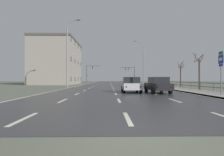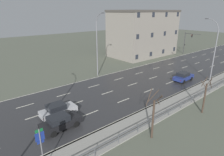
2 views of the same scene
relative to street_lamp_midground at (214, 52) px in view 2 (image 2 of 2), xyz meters
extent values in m
cube|color=#5B6051|center=(-7.44, 7.74, -5.19)|extent=(160.00, 160.00, 0.12)
cube|color=#303033|center=(-7.44, 19.74, -5.12)|extent=(14.00, 120.00, 0.02)
cube|color=beige|center=(-10.94, -27.46, -5.11)|extent=(0.16, 2.20, 0.01)
cube|color=beige|center=(-10.94, -22.06, -5.11)|extent=(0.16, 2.20, 0.01)
cube|color=beige|center=(-10.94, -16.66, -5.11)|extent=(0.16, 2.20, 0.01)
cube|color=beige|center=(-10.94, -11.26, -5.11)|extent=(0.16, 2.20, 0.01)
cube|color=beige|center=(-10.94, -5.86, -5.11)|extent=(0.16, 2.20, 0.01)
cube|color=beige|center=(-10.94, -0.46, -5.11)|extent=(0.16, 2.20, 0.01)
cube|color=beige|center=(-10.94, 4.94, -5.11)|extent=(0.16, 2.20, 0.01)
cube|color=beige|center=(-10.94, 10.34, -5.11)|extent=(0.16, 2.20, 0.01)
cube|color=beige|center=(-10.94, 15.74, -5.11)|extent=(0.16, 2.20, 0.01)
cube|color=beige|center=(-10.94, 21.14, -5.11)|extent=(0.16, 2.20, 0.01)
cube|color=beige|center=(-10.94, 26.54, -5.11)|extent=(0.16, 2.20, 0.01)
cube|color=beige|center=(-10.94, 31.94, -5.11)|extent=(0.16, 2.20, 0.01)
cube|color=beige|center=(-7.44, -27.46, -5.11)|extent=(0.16, 2.20, 0.01)
cube|color=beige|center=(-7.44, -22.06, -5.11)|extent=(0.16, 2.20, 0.01)
cube|color=beige|center=(-7.44, -16.66, -5.11)|extent=(0.16, 2.20, 0.01)
cube|color=beige|center=(-7.44, -11.26, -5.11)|extent=(0.16, 2.20, 0.01)
cube|color=beige|center=(-7.44, -5.86, -5.11)|extent=(0.16, 2.20, 0.01)
cube|color=beige|center=(-7.44, -0.46, -5.11)|extent=(0.16, 2.20, 0.01)
cube|color=beige|center=(-7.44, 4.94, -5.11)|extent=(0.16, 2.20, 0.01)
cube|color=beige|center=(-7.44, 10.34, -5.11)|extent=(0.16, 2.20, 0.01)
cube|color=beige|center=(-7.44, 15.74, -5.11)|extent=(0.16, 2.20, 0.01)
cube|color=beige|center=(-7.44, 21.14, -5.11)|extent=(0.16, 2.20, 0.01)
cube|color=beige|center=(-3.94, -27.46, -5.11)|extent=(0.16, 2.20, 0.01)
cube|color=beige|center=(-3.94, -22.06, -5.11)|extent=(0.16, 2.20, 0.01)
cube|color=beige|center=(-3.94, -16.66, -5.11)|extent=(0.16, 2.20, 0.01)
cube|color=beige|center=(-3.94, -11.26, -5.11)|extent=(0.16, 2.20, 0.01)
cube|color=beige|center=(-3.94, -5.86, -5.11)|extent=(0.16, 2.20, 0.01)
cube|color=beige|center=(-3.94, -0.46, -5.11)|extent=(0.16, 2.20, 0.01)
cube|color=beige|center=(-3.94, 4.94, -5.11)|extent=(0.16, 2.20, 0.01)
cube|color=beige|center=(-3.94, 10.34, -5.11)|extent=(0.16, 2.20, 0.01)
cube|color=beige|center=(-3.94, 15.74, -5.11)|extent=(0.16, 2.20, 0.01)
cube|color=beige|center=(-14.29, 19.74, -5.11)|extent=(0.16, 120.00, 0.01)
cube|color=#515459|center=(2.41, -14.14, -4.18)|extent=(0.06, 39.24, 0.08)
cube|color=#515459|center=(2.41, -14.14, -4.58)|extent=(0.06, 39.24, 0.08)
cylinder|color=#515459|center=(2.41, -25.91, -4.63)|extent=(0.07, 0.07, 1.00)
cylinder|color=#515459|center=(2.41, -23.30, -4.63)|extent=(0.07, 0.07, 1.00)
cylinder|color=#515459|center=(2.41, -20.68, -4.63)|extent=(0.07, 0.07, 1.00)
cylinder|color=#515459|center=(2.41, -18.06, -4.63)|extent=(0.07, 0.07, 1.00)
cylinder|color=#515459|center=(2.41, -15.45, -4.63)|extent=(0.07, 0.07, 1.00)
cylinder|color=#515459|center=(2.41, -12.83, -4.63)|extent=(0.07, 0.07, 1.00)
cylinder|color=#515459|center=(2.41, -10.22, -4.63)|extent=(0.07, 0.07, 1.00)
cylinder|color=#515459|center=(2.41, -7.60, -4.63)|extent=(0.07, 0.07, 1.00)
cylinder|color=#515459|center=(2.41, -4.98, -4.63)|extent=(0.07, 0.07, 1.00)
cylinder|color=#515459|center=(2.41, -2.37, -4.63)|extent=(0.07, 0.07, 1.00)
cylinder|color=#515459|center=(2.41, 0.25, -4.63)|extent=(0.07, 0.07, 1.00)
cylinder|color=slate|center=(0.16, 0.00, -0.70)|extent=(0.20, 0.20, 8.86)
cylinder|color=slate|center=(-0.04, 0.00, 4.16)|extent=(0.50, 0.11, 0.91)
cylinder|color=slate|center=(-0.63, 0.00, 4.86)|extent=(0.84, 0.11, 0.64)
cylinder|color=slate|center=(-1.49, 0.00, 5.22)|extent=(0.96, 0.11, 0.27)
cube|color=#333335|center=(-1.96, 0.00, 5.25)|extent=(0.56, 0.24, 0.12)
cylinder|color=slate|center=(-15.04, -12.94, -0.17)|extent=(0.20, 0.20, 9.92)
cylinder|color=slate|center=(-14.86, -12.94, 5.17)|extent=(0.46, 0.11, 0.82)
cylinder|color=slate|center=(-14.33, -12.94, 5.80)|extent=(0.76, 0.11, 0.58)
cylinder|color=slate|center=(-13.57, -12.94, 6.12)|extent=(0.86, 0.11, 0.26)
cube|color=#333335|center=(-13.15, -12.94, 6.15)|extent=(0.56, 0.24, 0.12)
cylinder|color=slate|center=(0.96, -29.64, -3.32)|extent=(0.09, 0.09, 3.62)
cube|color=#146633|center=(0.94, -29.64, -1.66)|extent=(0.03, 0.56, 0.24)
cube|color=navy|center=(0.94, -29.64, -2.16)|extent=(0.03, 0.68, 0.68)
cube|color=white|center=(0.92, -29.64, -2.16)|extent=(0.01, 0.44, 0.22)
cube|color=navy|center=(0.94, -29.64, -2.63)|extent=(0.03, 0.52, 0.22)
cylinder|color=#38383A|center=(-15.34, 17.54, -2.12)|extent=(0.18, 0.18, 6.02)
cylinder|color=#38383A|center=(-13.15, 17.54, 0.64)|extent=(4.38, 0.12, 0.12)
cube|color=black|center=(-13.37, 17.54, 0.09)|extent=(0.20, 0.28, 0.80)
sphere|color=red|center=(-13.37, 17.39, 0.35)|extent=(0.14, 0.14, 0.14)
sphere|color=#2D2D2D|center=(-13.37, 17.39, 0.09)|extent=(0.14, 0.14, 0.14)
sphere|color=#2D2D2D|center=(-13.37, 17.39, -0.17)|extent=(0.14, 0.14, 0.14)
cube|color=black|center=(-15.12, 17.49, -2.53)|extent=(0.18, 0.12, 0.32)
cube|color=#B7B7BC|center=(-5.80, -25.24, -4.48)|extent=(1.78, 4.11, 0.64)
cube|color=black|center=(-5.80, -25.49, -3.86)|extent=(1.57, 2.01, 0.60)
cube|color=slate|center=(-5.79, -24.54, -3.88)|extent=(1.40, 0.09, 0.51)
cylinder|color=black|center=(-4.98, -23.97, -4.80)|extent=(0.22, 0.66, 0.66)
cylinder|color=black|center=(-6.60, -23.97, -4.80)|extent=(0.22, 0.66, 0.66)
cylinder|color=black|center=(-4.99, -26.52, -4.80)|extent=(0.22, 0.66, 0.66)
cylinder|color=black|center=(-6.61, -26.51, -4.80)|extent=(0.22, 0.66, 0.66)
cube|color=red|center=(-6.47, -27.27, -4.48)|extent=(0.16, 0.04, 0.14)
cube|color=red|center=(-5.15, -27.27, -4.48)|extent=(0.16, 0.04, 0.14)
cube|color=navy|center=(-3.02, -3.15, -4.48)|extent=(1.83, 4.13, 0.64)
cube|color=black|center=(-3.02, -3.40, -3.86)|extent=(1.59, 2.03, 0.60)
cube|color=slate|center=(-3.03, -2.45, -3.88)|extent=(1.41, 0.10, 0.51)
cylinder|color=black|center=(-2.23, -1.87, -4.80)|extent=(0.23, 0.66, 0.66)
cylinder|color=black|center=(-3.85, -1.89, -4.80)|extent=(0.23, 0.66, 0.66)
cylinder|color=black|center=(-2.19, -4.41, -4.80)|extent=(0.23, 0.66, 0.66)
cylinder|color=black|center=(-3.81, -4.44, -4.80)|extent=(0.23, 0.66, 0.66)
cube|color=red|center=(-3.65, -5.19, -4.48)|extent=(0.16, 0.04, 0.14)
cube|color=red|center=(-2.33, -5.17, -4.48)|extent=(0.16, 0.04, 0.14)
cube|color=black|center=(-3.28, -26.15, -4.48)|extent=(1.95, 4.18, 0.64)
cube|color=black|center=(-3.27, -26.40, -3.86)|extent=(1.65, 2.07, 0.60)
cube|color=slate|center=(-3.31, -25.45, -3.88)|extent=(1.41, 0.15, 0.51)
cylinder|color=black|center=(-2.53, -24.84, -4.80)|extent=(0.25, 0.67, 0.66)
cylinder|color=black|center=(-4.15, -24.92, -4.80)|extent=(0.25, 0.67, 0.66)
cylinder|color=black|center=(-2.41, -27.38, -4.80)|extent=(0.25, 0.67, 0.66)
cylinder|color=black|center=(-4.03, -27.46, -4.80)|extent=(0.25, 0.67, 0.66)
cube|color=red|center=(-3.85, -28.21, -4.48)|extent=(0.16, 0.05, 0.14)
cube|color=red|center=(-2.53, -28.15, -4.48)|extent=(0.16, 0.05, 0.14)
cube|color=gray|center=(-22.01, 7.48, 0.56)|extent=(10.22, 17.83, 11.38)
cube|color=#4C4742|center=(-22.01, 7.48, 6.50)|extent=(10.43, 18.18, 0.50)
cube|color=#282D38|center=(-16.88, -0.23, -3.73)|extent=(0.04, 0.90, 1.10)
cube|color=#282D38|center=(-16.88, 4.91, -3.73)|extent=(0.04, 0.90, 1.10)
cube|color=#282D38|center=(-16.88, 10.05, -3.73)|extent=(0.04, 0.90, 1.10)
cube|color=#282D38|center=(-16.88, 15.19, -3.73)|extent=(0.04, 0.90, 1.10)
cube|color=#282D38|center=(-16.88, -0.23, 0.96)|extent=(0.04, 0.90, 1.10)
cube|color=#282D38|center=(-16.88, 4.91, 0.96)|extent=(0.04, 0.90, 1.10)
cube|color=#282D38|center=(-16.88, 10.05, 0.96)|extent=(0.04, 0.90, 1.10)
cube|color=#282D38|center=(-16.88, 15.19, 0.96)|extent=(0.04, 0.90, 1.10)
cube|color=#282D38|center=(-16.88, -0.23, 5.65)|extent=(0.04, 0.90, 1.10)
cube|color=#282D38|center=(-16.88, 4.91, 5.65)|extent=(0.04, 0.90, 1.10)
cube|color=#282D38|center=(-16.88, 10.05, 5.65)|extent=(0.04, 0.90, 1.10)
cube|color=#282D38|center=(-16.88, 15.19, 5.65)|extent=(0.04, 0.90, 1.10)
cylinder|color=#423328|center=(3.75, -20.19, -3.15)|extent=(0.20, 0.20, 3.97)
cylinder|color=#423328|center=(4.02, -19.78, -0.91)|extent=(0.84, 0.66, 0.95)
cylinder|color=#423328|center=(4.09, -20.09, -1.22)|extent=(0.24, 0.73, 0.80)
cylinder|color=#423328|center=(3.92, -19.71, -1.05)|extent=(1.00, 0.45, 0.90)
cylinder|color=#423328|center=(3.38, -19.87, -0.92)|extent=(0.65, 0.83, 1.25)
cylinder|color=#423328|center=(3.24, -20.35, -0.98)|extent=(0.34, 1.08, 1.45)
cylinder|color=#423328|center=(4.55, -11.67, -3.28)|extent=(0.20, 0.20, 3.71)
cylinder|color=#423328|center=(4.99, -11.57, -1.54)|extent=(0.23, 0.93, 0.90)
cylinder|color=#423328|center=(4.39, -12.11, -1.44)|extent=(0.91, 0.42, 0.74)
cylinder|color=#423328|center=(4.84, -11.49, -1.09)|extent=(0.41, 0.66, 1.13)
cylinder|color=#423328|center=(4.64, -11.46, -1.31)|extent=(0.49, 0.26, 0.93)
cylinder|color=#423328|center=(4.19, -11.56, -1.26)|extent=(0.27, 0.78, 1.12)
camera|label=1|loc=(-8.08, -44.72, -3.78)|focal=30.46mm
camera|label=2|loc=(13.31, -33.21, 6.41)|focal=30.90mm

